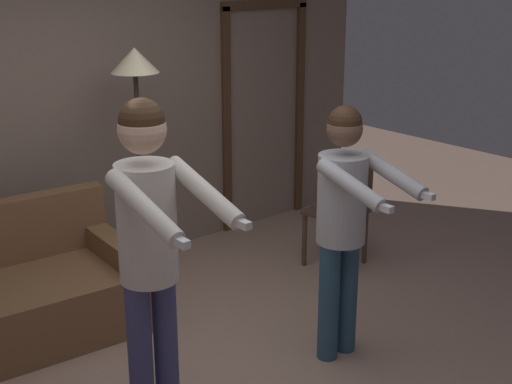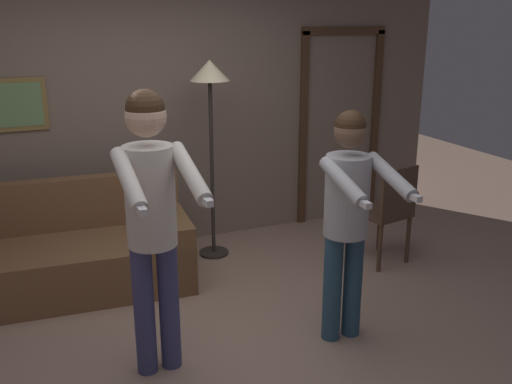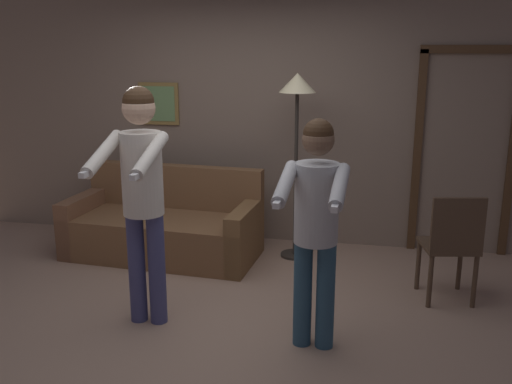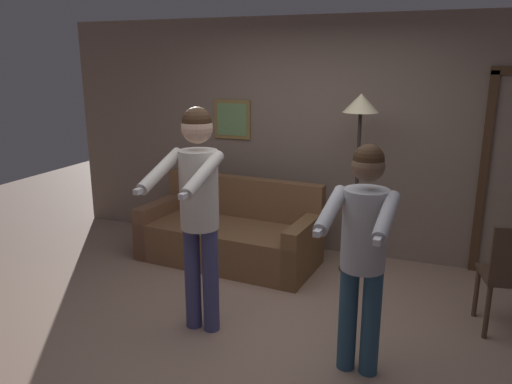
{
  "view_description": "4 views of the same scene",
  "coord_description": "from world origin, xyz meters",
  "px_view_note": "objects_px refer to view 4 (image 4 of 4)",
  "views": [
    {
      "loc": [
        -2.15,
        -2.99,
        2.42
      ],
      "look_at": [
        0.31,
        -0.05,
        1.17
      ],
      "focal_mm": 50.0,
      "sensor_mm": 36.0,
      "label": 1
    },
    {
      "loc": [
        -1.11,
        -3.28,
        2.2
      ],
      "look_at": [
        0.24,
        -0.12,
        1.12
      ],
      "focal_mm": 40.0,
      "sensor_mm": 36.0,
      "label": 2
    },
    {
      "loc": [
        1.17,
        -3.9,
        2.08
      ],
      "look_at": [
        0.41,
        -0.06,
        1.07
      ],
      "focal_mm": 40.0,
      "sensor_mm": 36.0,
      "label": 3
    },
    {
      "loc": [
        1.31,
        -3.37,
        2.13
      ],
      "look_at": [
        0.03,
        -0.07,
        1.19
      ],
      "focal_mm": 35.0,
      "sensor_mm": 36.0,
      "label": 4
    }
  ],
  "objects_px": {
    "torchiere_lamp": "(360,123)",
    "person_standing_right": "(363,242)",
    "couch": "(230,236)",
    "person_standing_left": "(198,198)"
  },
  "relations": [
    {
      "from": "couch",
      "to": "person_standing_left",
      "type": "distance_m",
      "value": 1.69
    },
    {
      "from": "person_standing_right",
      "to": "couch",
      "type": "bearing_deg",
      "value": 137.18
    },
    {
      "from": "couch",
      "to": "torchiere_lamp",
      "type": "relative_size",
      "value": 1.07
    },
    {
      "from": "couch",
      "to": "person_standing_right",
      "type": "height_order",
      "value": "person_standing_right"
    },
    {
      "from": "couch",
      "to": "person_standing_right",
      "type": "distance_m",
      "value": 2.37
    },
    {
      "from": "couch",
      "to": "torchiere_lamp",
      "type": "bearing_deg",
      "value": 9.35
    },
    {
      "from": "torchiere_lamp",
      "to": "person_standing_right",
      "type": "relative_size",
      "value": 1.12
    },
    {
      "from": "couch",
      "to": "person_standing_left",
      "type": "height_order",
      "value": "person_standing_left"
    },
    {
      "from": "torchiere_lamp",
      "to": "couch",
      "type": "bearing_deg",
      "value": -170.65
    },
    {
      "from": "torchiere_lamp",
      "to": "person_standing_right",
      "type": "xyz_separation_m",
      "value": [
        0.36,
        -1.76,
        -0.56
      ]
    }
  ]
}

